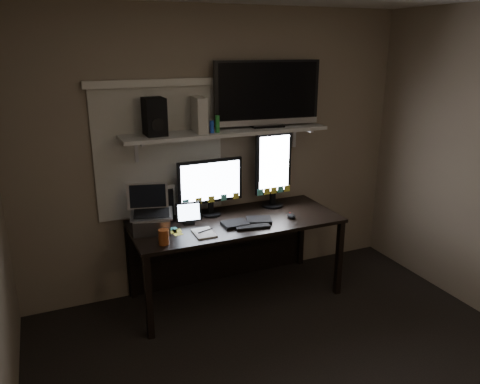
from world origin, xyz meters
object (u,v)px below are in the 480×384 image
tablet (188,213)px  cup (164,237)px  monitor_landscape (210,187)px  tv (267,94)px  speaker (154,117)px  desk (231,234)px  laptop (151,210)px  game_console (199,115)px  mouse (291,216)px  monitor_portrait (273,169)px  keyboard (247,222)px

tablet → cup: 0.45m
monitor_landscape → tv: 0.95m
speaker → cup: bearing=-101.7°
desk → laptop: bearing=-172.2°
tablet → cup: bearing=-125.8°
game_console → speaker: (-0.37, 0.01, 0.00)m
mouse → speaker: size_ratio=0.35×
desk → monitor_portrait: monitor_portrait is taller
keyboard → game_console: bearing=143.1°
tablet → speaker: 0.84m
desk → mouse: bearing=-30.0°
mouse → laptop: (-1.19, 0.17, 0.17)m
monitor_landscape → tablet: monitor_landscape is taller
cup → tv: bearing=23.5°
tablet → speaker: bearing=153.9°
desk → cup: cup is taller
speaker → game_console: bearing=-2.8°
cup → tv: tv is taller
laptop → speaker: 0.74m
keyboard → laptop: size_ratio=1.18×
keyboard → cup: cup is taller
keyboard → game_console: size_ratio=1.52×
desk → tv: 1.28m
monitor_landscape → tv: size_ratio=0.62×
monitor_portrait → game_console: size_ratio=2.46×
mouse → game_console: game_console is taller
laptop → game_console: (0.48, 0.18, 0.71)m
monitor_portrait → game_console: bearing=177.8°
game_console → laptop: bearing=-155.8°
laptop → keyboard: bearing=3.7°
monitor_landscape → tv: (0.54, 0.01, 0.78)m
desk → monitor_landscape: monitor_landscape is taller
monitor_landscape → cup: (-0.55, -0.46, -0.20)m
mouse → game_console: bearing=159.5°
speaker → tablet: bearing=-33.4°
tv → mouse: bearing=-73.0°
monitor_portrait → tablet: monitor_portrait is taller
monitor_portrait → speaker: speaker is taller
monitor_landscape → tablet: size_ratio=2.69×
mouse → speaker: bearing=167.2°
keyboard → tv: tv is taller
monitor_landscape → speaker: (-0.46, 0.00, 0.64)m
game_console → speaker: bearing=-177.7°
laptop → tv: 1.41m
mouse → keyboard: bearing=-178.9°
monitor_landscape → laptop: (-0.57, -0.18, -0.07)m
cup → tv: size_ratio=0.12×
tablet → speaker: (-0.21, 0.13, 0.80)m
keyboard → tv: bearing=54.4°
tv → speaker: tv is taller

